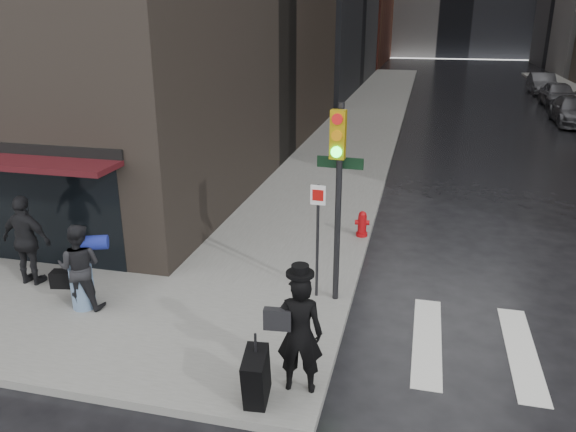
# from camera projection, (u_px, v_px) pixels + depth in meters

# --- Properties ---
(ground) EXTENTS (140.00, 140.00, 0.00)m
(ground) POSITION_uv_depth(u_px,v_px,m) (225.00, 344.00, 9.98)
(ground) COLOR black
(ground) RESTS_ON ground
(sidewalk_left) EXTENTS (4.00, 50.00, 0.15)m
(sidewalk_left) POSITION_uv_depth(u_px,v_px,m) (373.00, 108.00, 34.63)
(sidewalk_left) COLOR slate
(sidewalk_left) RESTS_ON ground
(man_overcoat) EXTENTS (1.09, 1.14, 2.10)m
(man_overcoat) POSITION_uv_depth(u_px,v_px,m) (291.00, 341.00, 8.20)
(man_overcoat) COLOR black
(man_overcoat) RESTS_ON ground
(man_jeans) EXTENTS (1.25, 0.80, 1.72)m
(man_jeans) POSITION_uv_depth(u_px,v_px,m) (79.00, 267.00, 10.66)
(man_jeans) COLOR black
(man_jeans) RESTS_ON ground
(man_greycoat) EXTENTS (1.16, 0.54, 1.93)m
(man_greycoat) POSITION_uv_depth(u_px,v_px,m) (27.00, 241.00, 11.60)
(man_greycoat) COLOR black
(man_greycoat) RESTS_ON ground
(traffic_light) EXTENTS (0.98, 0.46, 3.90)m
(traffic_light) POSITION_uv_depth(u_px,v_px,m) (336.00, 179.00, 10.36)
(traffic_light) COLOR black
(traffic_light) RESTS_ON ground
(fire_hydrant) EXTENTS (0.38, 0.29, 0.67)m
(fire_hydrant) POSITION_uv_depth(u_px,v_px,m) (362.00, 225.00, 14.35)
(fire_hydrant) COLOR #A30A0E
(fire_hydrant) RESTS_ON ground
(parked_car_3) EXTENTS (2.05, 4.87, 1.41)m
(parked_car_3) POSITION_uv_depth(u_px,v_px,m) (574.00, 111.00, 29.67)
(parked_car_3) COLOR #404146
(parked_car_3) RESTS_ON ground
(parked_car_4) EXTENTS (1.86, 4.54, 1.54)m
(parked_car_4) POSITION_uv_depth(u_px,v_px,m) (558.00, 94.00, 35.24)
(parked_car_4) COLOR #525257
(parked_car_4) RESTS_ON ground
(parked_car_5) EXTENTS (1.67, 4.55, 1.49)m
(parked_car_5) POSITION_uv_depth(u_px,v_px,m) (542.00, 84.00, 40.91)
(parked_car_5) COLOR #45464A
(parked_car_5) RESTS_ON ground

